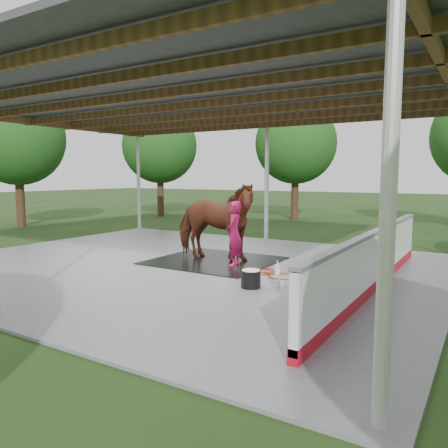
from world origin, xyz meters
The scene contains 12 objects.
ground centered at (0.00, 0.00, 0.00)m, with size 100.00×100.00×0.00m, color #1E3814.
concrete_slab centered at (0.00, 0.00, 0.03)m, with size 12.00×10.00×0.05m, color slate.
pavilion_structure centered at (0.00, 0.00, 3.97)m, with size 12.60×10.60×4.05m.
dasher_board centered at (4.60, 0.00, 0.59)m, with size 0.16×8.00×1.15m.
tree_belt centered at (0.30, 0.90, 3.79)m, with size 28.00×28.00×5.80m.
rubber_mat centered at (0.48, 0.74, 0.06)m, with size 2.96×2.78×0.02m, color black.
horse centered at (0.48, 0.74, 1.06)m, with size 1.06×2.34×1.97m, color brown.
handler centered at (1.20, 0.50, 0.83)m, with size 0.57×0.37×1.56m, color #C71557.
wash_bucket centered at (2.53, -1.13, 0.23)m, with size 0.38×0.38×0.35m.
soap_bottle_a centered at (2.52, 0.12, 0.21)m, with size 0.12×0.13×0.32m, color silver.
soap_bottle_b centered at (2.99, -0.82, 0.15)m, with size 0.09×0.09×0.21m, color #338CD8.
hose_coil centered at (2.14, 0.17, 0.06)m, with size 1.88×0.93×0.02m.
Camera 1 is at (6.43, -8.46, 2.22)m, focal length 35.00 mm.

